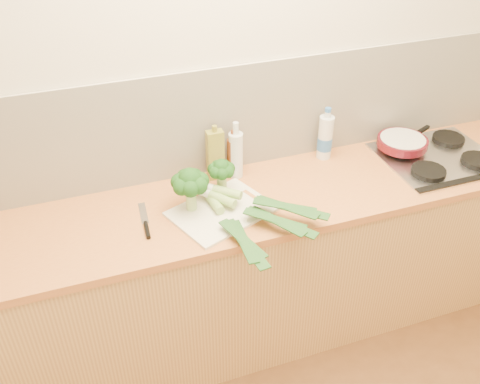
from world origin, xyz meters
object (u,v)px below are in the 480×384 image
(chopping_board, at_px, (222,211))
(gas_hob, at_px, (439,157))
(skillet, at_px, (403,142))
(chefs_knife, at_px, (146,226))

(chopping_board, bearing_deg, gas_hob, -18.62)
(skillet, bearing_deg, chefs_knife, 163.85)
(gas_hob, bearing_deg, chefs_knife, -178.18)
(chopping_board, bearing_deg, chefs_knife, 157.16)
(chefs_knife, distance_m, skillet, 1.42)
(gas_hob, bearing_deg, chopping_board, -177.25)
(chefs_knife, relative_size, skillet, 0.73)
(chopping_board, bearing_deg, skillet, -11.37)
(gas_hob, xyz_separation_m, chefs_knife, (-1.55, -0.05, -0.01))
(chopping_board, height_order, skillet, skillet)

